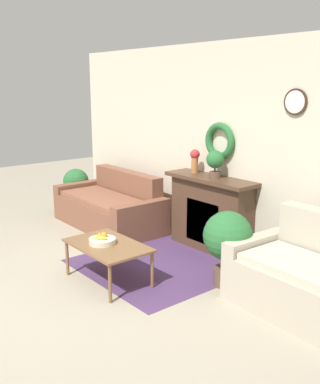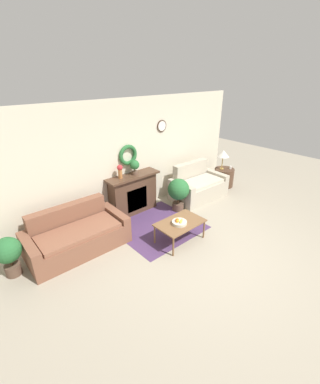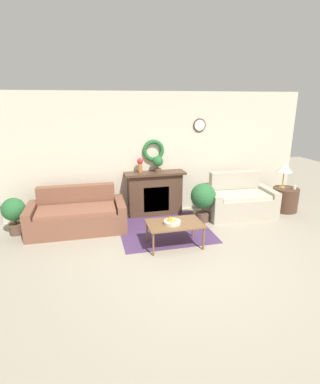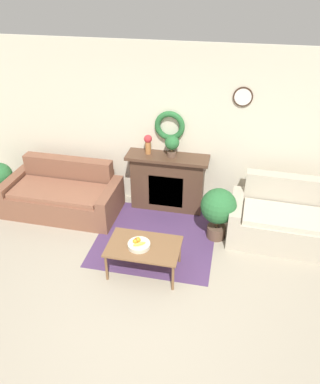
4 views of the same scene
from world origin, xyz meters
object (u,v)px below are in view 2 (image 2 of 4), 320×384
fireplace (133,194)px  table_lamp (223,154)px  vase_on_mantel_left (120,170)px  loveseat_right (198,186)px  mug (230,167)px  potted_plant_on_mantel (135,166)px  potted_plant_floor_by_loveseat (178,191)px  couch_left (77,235)px  coffee_table (180,224)px  side_table_by_loveseat (224,177)px  potted_plant_floor_by_couch (8,253)px  fruit_bowl (179,222)px

fireplace → table_lamp: bearing=-8.6°
table_lamp → vase_on_mantel_left: (-3.29, 0.45, 0.16)m
loveseat_right → mug: bearing=-2.4°
potted_plant_on_mantel → fireplace: bearing=167.9°
fireplace → potted_plant_floor_by_loveseat: bearing=-36.5°
couch_left → potted_plant_floor_by_loveseat: size_ratio=2.27×
couch_left → coffee_table: (1.70, -1.16, 0.10)m
couch_left → side_table_by_loveseat: size_ratio=3.24×
coffee_table → table_lamp: size_ratio=1.68×
loveseat_right → potted_plant_floor_by_couch: size_ratio=2.10×
loveseat_right → fruit_bowl: (-1.90, -1.15, 0.15)m
loveseat_right → potted_plant_floor_by_loveseat: size_ratio=1.84×
mug → table_lamp: bearing=141.8°
fireplace → coffee_table: (-0.01, -1.62, -0.10)m
coffee_table → potted_plant_floor_by_loveseat: (0.91, 0.95, 0.13)m
fireplace → couch_left: (-1.71, -0.46, -0.21)m
fireplace → couch_left: fireplace is taller
mug → potted_plant_floor_by_couch: 6.05m
side_table_by_loveseat → mug: bearing=-37.9°
couch_left → potted_plant_on_mantel: potted_plant_on_mantel is taller
side_table_by_loveseat → mug: size_ratio=6.73×
fruit_bowl → potted_plant_floor_by_couch: bearing=156.1°
fruit_bowl → potted_plant_floor_by_couch: potted_plant_floor_by_couch is taller
couch_left → coffee_table: 2.06m
mug → potted_plant_floor_by_loveseat: potted_plant_floor_by_loveseat is taller
coffee_table → mug: size_ratio=11.13×
vase_on_mantel_left → potted_plant_on_mantel: 0.39m
loveseat_right → vase_on_mantel_left: size_ratio=4.80×
couch_left → loveseat_right: (3.54, -0.04, 0.03)m
fruit_bowl → coffee_table: bearing=28.0°
fireplace → potted_plant_floor_by_loveseat: (0.90, -0.66, 0.02)m
vase_on_mantel_left → potted_plant_floor_by_loveseat: (1.22, -0.67, -0.65)m
mug → potted_plant_floor_by_loveseat: (-2.27, -0.06, -0.06)m
loveseat_right → potted_plant_on_mantel: bearing=167.3°
fireplace → side_table_by_loveseat: bearing=-9.4°
coffee_table → fruit_bowl: fruit_bowl is taller
vase_on_mantel_left → potted_plant_on_mantel: bearing=-2.9°
potted_plant_floor_by_couch → table_lamp: bearing=-0.4°
vase_on_mantel_left → potted_plant_floor_by_couch: (-2.55, -0.41, -0.73)m
fireplace → vase_on_mantel_left: vase_on_mantel_left is taller
potted_plant_floor_by_couch → potted_plant_floor_by_loveseat: 3.78m
loveseat_right → side_table_by_loveseat: 1.20m
side_table_by_loveseat → loveseat_right: bearing=179.5°
couch_left → potted_plant_floor_by_couch: (-1.17, 0.05, 0.16)m
mug → couch_left: bearing=178.3°
couch_left → potted_plant_on_mantel: (1.77, 0.44, 0.91)m
potted_plant_on_mantel → fruit_bowl: bearing=-94.8°
loveseat_right → potted_plant_floor_by_loveseat: 0.97m
table_lamp → potted_plant_floor_by_loveseat: bearing=-173.9°
couch_left → table_lamp: (4.67, 0.01, 0.72)m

